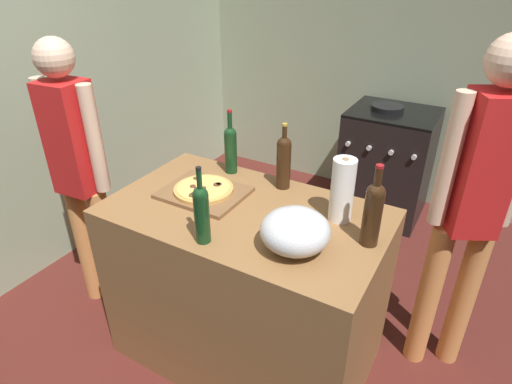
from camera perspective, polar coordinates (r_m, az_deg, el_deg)
name	(u,v)px	position (r m, az deg, el deg)	size (l,w,h in m)	color
ground_plane	(315,273)	(3.14, 7.77, -10.52)	(3.98, 3.39, 0.02)	#511E19
kitchen_wall_rear	(396,47)	(3.87, 17.97, 17.77)	(3.98, 0.10, 2.60)	#99A889
kitchen_wall_left	(108,57)	(3.50, -18.97, 16.51)	(0.10, 3.39, 2.60)	#99A889
counter	(246,287)	(2.28, -1.28, -12.42)	(1.30, 0.76, 0.93)	olive
cutting_board	(204,193)	(2.15, -6.90, -0.09)	(0.40, 0.32, 0.02)	brown
pizza	(204,189)	(2.14, -6.94, 0.40)	(0.29, 0.29, 0.03)	tan
mixing_bowl	(295,231)	(1.72, 5.19, -5.14)	(0.28, 0.28, 0.17)	#B2B2B7
paper_towel_roll	(342,190)	(1.91, 11.32, 0.24)	(0.10, 0.10, 0.30)	white
wine_bottle_green	(231,147)	(2.30, -3.38, 5.90)	(0.07, 0.07, 0.35)	#143819
wine_bottle_amber	(284,160)	(2.14, 3.67, 4.21)	(0.07, 0.07, 0.34)	#331E0F
wine_bottle_clear	(373,211)	(1.77, 15.18, -2.45)	(0.08, 0.08, 0.36)	#331E0F
wine_bottle_dark	(202,212)	(1.74, -7.20, -2.64)	(0.06, 0.06, 0.34)	#143819
stove	(386,163)	(3.72, 16.81, 3.64)	(0.66, 0.61, 0.94)	black
person_in_stripes	(79,168)	(2.56, -22.37, 2.94)	(0.39, 0.22, 1.63)	#D88C4C
person_in_red	(473,202)	(2.17, 26.71, -1.22)	(0.34, 0.27, 1.72)	#D88C4C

